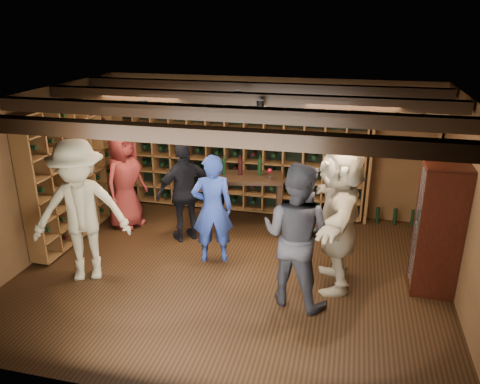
% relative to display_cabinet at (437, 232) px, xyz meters
% --- Properties ---
extents(ground, '(6.00, 6.00, 0.00)m').
position_rel_display_cabinet_xyz_m(ground, '(-2.71, -0.20, -0.86)').
color(ground, black).
rests_on(ground, ground).
extents(room_shell, '(6.00, 6.00, 6.00)m').
position_rel_display_cabinet_xyz_m(room_shell, '(-2.71, -0.15, 1.56)').
color(room_shell, '#52351C').
rests_on(room_shell, ground).
extents(wine_rack_back, '(4.65, 0.30, 2.20)m').
position_rel_display_cabinet_xyz_m(wine_rack_back, '(-3.24, 2.13, 0.29)').
color(wine_rack_back, brown).
rests_on(wine_rack_back, ground).
extents(wine_rack_left, '(0.30, 2.65, 2.20)m').
position_rel_display_cabinet_xyz_m(wine_rack_left, '(-5.54, 0.62, 0.29)').
color(wine_rack_left, brown).
rests_on(wine_rack_left, ground).
extents(crate_shelf, '(1.20, 0.32, 2.07)m').
position_rel_display_cabinet_xyz_m(crate_shelf, '(-0.31, 2.12, 0.71)').
color(crate_shelf, brown).
rests_on(crate_shelf, ground).
extents(display_cabinet, '(0.55, 0.50, 1.75)m').
position_rel_display_cabinet_xyz_m(display_cabinet, '(0.00, 0.00, 0.00)').
color(display_cabinet, black).
rests_on(display_cabinet, ground).
extents(man_blue_shirt, '(0.70, 0.57, 1.67)m').
position_rel_display_cabinet_xyz_m(man_blue_shirt, '(-3.09, 0.12, -0.02)').
color(man_blue_shirt, navy).
rests_on(man_blue_shirt, ground).
extents(man_grey_suit, '(1.08, 0.95, 1.88)m').
position_rel_display_cabinet_xyz_m(man_grey_suit, '(-1.76, -0.69, 0.09)').
color(man_grey_suit, black).
rests_on(man_grey_suit, ground).
extents(guest_red_floral, '(0.76, 0.96, 1.72)m').
position_rel_display_cabinet_xyz_m(guest_red_floral, '(-4.91, 0.95, 0.00)').
color(guest_red_floral, maroon).
rests_on(guest_red_floral, ground).
extents(guest_woman_black, '(1.00, 0.95, 1.66)m').
position_rel_display_cabinet_xyz_m(guest_woman_black, '(-3.73, 0.70, -0.03)').
color(guest_woman_black, black).
rests_on(guest_woman_black, ground).
extents(guest_khaki, '(1.48, 1.19, 2.01)m').
position_rel_display_cabinet_xyz_m(guest_khaki, '(-4.69, -0.78, 0.15)').
color(guest_khaki, gray).
rests_on(guest_khaki, ground).
extents(guest_beige, '(0.74, 1.92, 2.02)m').
position_rel_display_cabinet_xyz_m(guest_beige, '(-1.27, -0.14, 0.16)').
color(guest_beige, tan).
rests_on(guest_beige, ground).
extents(tasting_table, '(1.41, 0.90, 1.27)m').
position_rel_display_cabinet_xyz_m(tasting_table, '(-2.90, 1.26, 0.01)').
color(tasting_table, black).
rests_on(tasting_table, ground).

